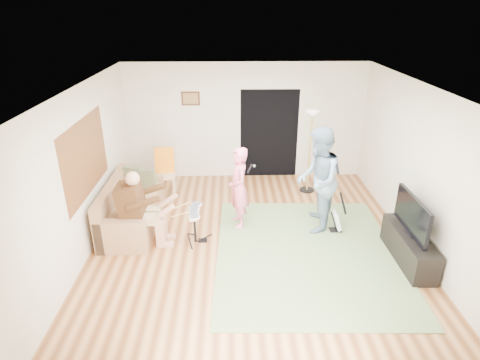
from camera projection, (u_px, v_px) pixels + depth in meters
name	position (u px, v px, depth m)	size (l,w,h in m)	color
floor	(252.00, 242.00, 7.08)	(6.00, 6.00, 0.00)	brown
walls	(253.00, 171.00, 6.53)	(5.50, 6.00, 2.70)	beige
ceiling	(254.00, 88.00, 5.99)	(6.00, 6.00, 0.00)	white
window_blinds	(86.00, 157.00, 6.57)	(2.05, 2.05, 0.00)	brown
doorway	(269.00, 134.00, 9.40)	(2.10, 2.10, 0.00)	black
picture_frame	(191.00, 98.00, 9.02)	(0.42, 0.03, 0.32)	#3F2314
area_rug	(307.00, 252.00, 6.76)	(3.01, 3.61, 0.02)	#62804D
sofa	(129.00, 211.00, 7.54)	(0.86, 2.10, 0.85)	#9F754F
drummer	(143.00, 216.00, 6.86)	(0.87, 0.49, 1.34)	#4A2C14
drum_kit	(195.00, 227.00, 6.97)	(0.35, 0.63, 0.65)	black
singer	(239.00, 188.00, 7.34)	(0.56, 0.37, 1.53)	pink
microphone	(250.00, 169.00, 7.19)	(0.06, 0.06, 0.24)	black
guitarist	(318.00, 180.00, 7.15)	(0.94, 0.73, 1.94)	#6F8BA3
guitar_held	(331.00, 162.00, 7.01)	(0.12, 0.60, 0.26)	white
guitar_spare	(337.00, 220.00, 7.33)	(0.28, 0.25, 0.79)	black
torchiere_lamp	(311.00, 137.00, 8.52)	(0.33, 0.33, 1.82)	black
dining_chair	(166.00, 179.00, 8.70)	(0.47, 0.49, 1.03)	#D6B48B
tv_cabinet	(409.00, 247.00, 6.46)	(0.40, 1.40, 0.50)	black
television	(412.00, 215.00, 6.22)	(0.06, 1.13, 0.59)	black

